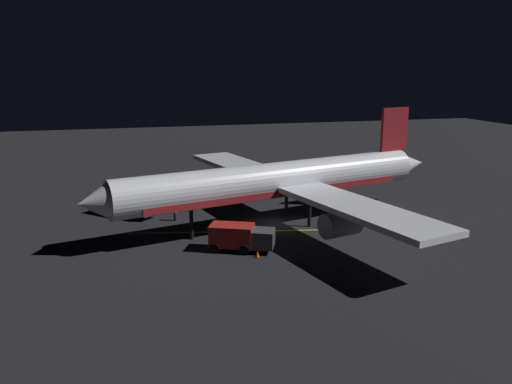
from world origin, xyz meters
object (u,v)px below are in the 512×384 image
object	(u,v)px
baggage_truck	(127,205)
catering_truck	(239,237)
traffic_cone_near_left	(258,230)
airliner	(281,182)
traffic_cone_near_right	(257,255)
ground_crew_worker	(175,212)

from	to	relation	value
baggage_truck	catering_truck	bearing A→B (deg)	-146.39
catering_truck	traffic_cone_near_left	xyz separation A→B (m)	(4.33, -2.88, -0.92)
baggage_truck	airliner	bearing A→B (deg)	-115.88
airliner	baggage_truck	size ratio (longest dim) A/B	6.54
baggage_truck	traffic_cone_near_left	world-z (taller)	baggage_truck
catering_truck	traffic_cone_near_right	bearing A→B (deg)	-151.85
baggage_truck	ground_crew_worker	size ratio (longest dim) A/B	3.39
baggage_truck	traffic_cone_near_right	bearing A→B (deg)	-147.06
airliner	ground_crew_worker	size ratio (longest dim) A/B	22.17
ground_crew_worker	traffic_cone_near_left	distance (m)	9.32
baggage_truck	ground_crew_worker	xyz separation A→B (m)	(-3.27, -4.69, -0.30)
traffic_cone_near_left	catering_truck	bearing A→B (deg)	146.34
airliner	ground_crew_worker	world-z (taller)	airliner
baggage_truck	traffic_cone_near_left	bearing A→B (deg)	-127.73
airliner	catering_truck	world-z (taller)	airliner
baggage_truck	traffic_cone_near_right	world-z (taller)	baggage_truck
airliner	baggage_truck	world-z (taller)	airliner
airliner	baggage_truck	distance (m)	16.72
ground_crew_worker	traffic_cone_near_right	xyz separation A→B (m)	(-12.23, -5.36, -0.64)
catering_truck	traffic_cone_near_left	distance (m)	5.29
ground_crew_worker	baggage_truck	bearing A→B (deg)	55.14
airliner	baggage_truck	bearing A→B (deg)	64.12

